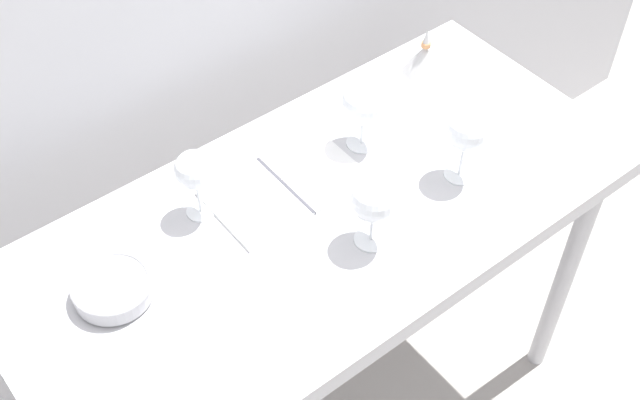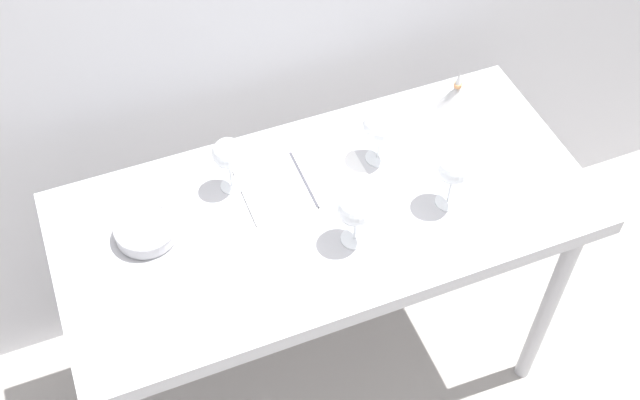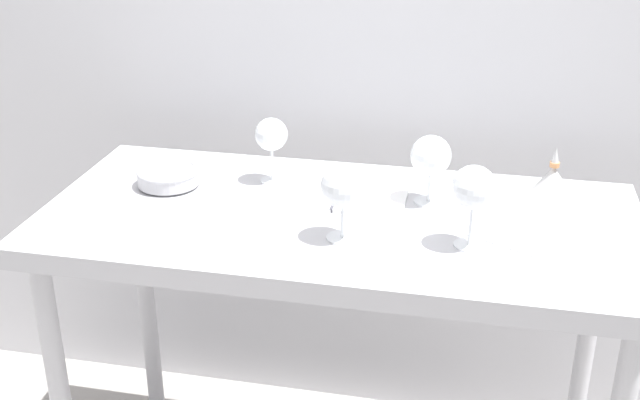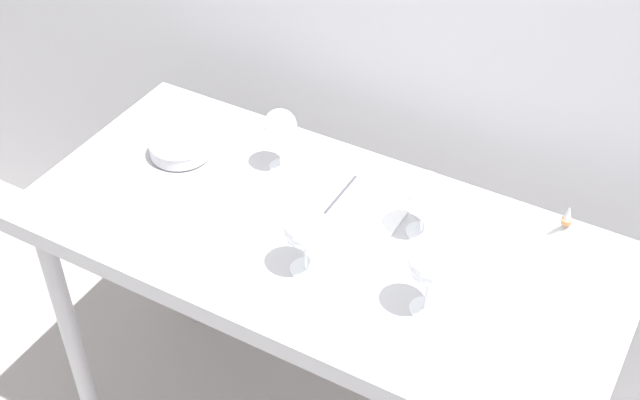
# 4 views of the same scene
# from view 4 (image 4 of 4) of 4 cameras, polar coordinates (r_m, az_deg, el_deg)

# --- Properties ---
(steel_counter) EXTENTS (1.40, 0.65, 0.90)m
(steel_counter) POSITION_cam_4_polar(r_m,az_deg,el_deg) (2.04, 0.09, -4.29)
(steel_counter) COLOR #B7B7BC
(steel_counter) RESTS_ON ground_plane
(wine_glass_far_right) EXTENTS (0.10, 0.10, 0.17)m
(wine_glass_far_right) POSITION_cam_4_polar(r_m,az_deg,el_deg) (1.90, 6.93, 0.42)
(wine_glass_far_right) COLOR white
(wine_glass_far_right) RESTS_ON steel_counter
(wine_glass_near_right) EXTENTS (0.09, 0.09, 0.19)m
(wine_glass_near_right) POSITION_cam_4_polar(r_m,az_deg,el_deg) (1.72, 7.31, -4.21)
(wine_glass_near_right) COLOR white
(wine_glass_near_right) RESTS_ON steel_counter
(wine_glass_far_left) EXTENTS (0.08, 0.08, 0.17)m
(wine_glass_far_left) POSITION_cam_4_polar(r_m,az_deg,el_deg) (2.08, -2.67, 4.83)
(wine_glass_far_left) COLOR white
(wine_glass_far_left) RESTS_ON steel_counter
(wine_glass_near_center) EXTENTS (0.10, 0.10, 0.18)m
(wine_glass_near_center) POSITION_cam_4_polar(r_m,az_deg,el_deg) (1.80, -0.99, -1.88)
(wine_glass_near_center) COLOR white
(wine_glass_near_center) RESTS_ON steel_counter
(open_notebook) EXTENTS (0.33, 0.21, 0.01)m
(open_notebook) POSITION_cam_4_polar(r_m,az_deg,el_deg) (2.04, 1.04, -0.10)
(open_notebook) COLOR white
(open_notebook) RESTS_ON steel_counter
(tasting_sheet_upper) EXTENTS (0.28, 0.29, 0.00)m
(tasting_sheet_upper) POSITION_cam_4_polar(r_m,az_deg,el_deg) (1.86, 11.91, -6.31)
(tasting_sheet_upper) COLOR white
(tasting_sheet_upper) RESTS_ON steel_counter
(tasting_bowl) EXTENTS (0.16, 0.16, 0.05)m
(tasting_bowl) POSITION_cam_4_polar(r_m,az_deg,el_deg) (2.21, -9.25, 3.52)
(tasting_bowl) COLOR #4C4C4C
(tasting_bowl) RESTS_ON steel_counter
(decanter_funnel) EXTENTS (0.11, 0.11, 0.12)m
(decanter_funnel) POSITION_cam_4_polar(r_m,az_deg,el_deg) (1.98, 15.78, -2.25)
(decanter_funnel) COLOR #B2B2B2
(decanter_funnel) RESTS_ON steel_counter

